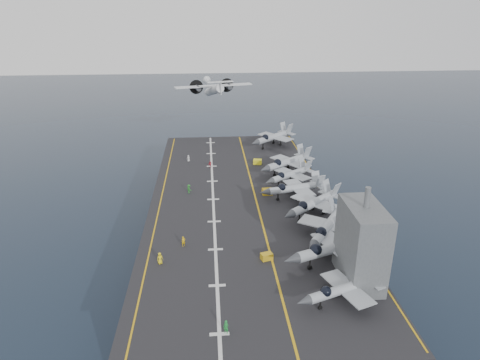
{
  "coord_description": "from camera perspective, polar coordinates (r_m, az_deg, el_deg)",
  "views": [
    {
      "loc": [
        -6.68,
        -82.09,
        48.58
      ],
      "look_at": [
        0.0,
        4.0,
        13.0
      ],
      "focal_mm": 32.0,
      "sensor_mm": 36.0,
      "label": 1
    }
  ],
  "objects": [
    {
      "name": "crew_4",
      "position": [
        107.96,
        -3.98,
        2.12
      ],
      "size": [
        1.19,
        0.95,
        1.73
      ],
      "primitive_type": "imported",
      "color": "red",
      "rests_on": "flight_deck"
    },
    {
      "name": "transport_plane",
      "position": [
        134.41,
        -3.5,
        11.84
      ],
      "size": [
        27.16,
        21.56,
        5.67
      ],
      "primitive_type": null,
      "color": "white"
    },
    {
      "name": "foul_line",
      "position": [
        91.05,
        2.08,
        -2.4
      ],
      "size": [
        0.35,
        90.0,
        0.02
      ],
      "primitive_type": "cube",
      "color": "gold",
      "rests_on": "flight_deck"
    },
    {
      "name": "fighter_jet_0",
      "position": [
        61.84,
        13.59,
        -13.86
      ],
      "size": [
        15.19,
        12.64,
        4.51
      ],
      "primitive_type": null,
      "color": "#90999F",
      "rests_on": "flight_deck"
    },
    {
      "name": "fighter_jet_5",
      "position": [
        98.09,
        6.74,
        0.81
      ],
      "size": [
        16.33,
        15.28,
        4.72
      ],
      "primitive_type": null,
      "color": "#9DA4AC",
      "rests_on": "flight_deck"
    },
    {
      "name": "deck_edge_port",
      "position": [
        91.12,
        -10.53,
        -2.77
      ],
      "size": [
        0.25,
        90.0,
        0.02
      ],
      "primitive_type": "cube",
      "color": "gold",
      "rests_on": "flight_deck"
    },
    {
      "name": "crew_3",
      "position": [
        93.71,
        -6.82,
        -1.17
      ],
      "size": [
        1.35,
        1.38,
        1.94
      ],
      "primitive_type": "imported",
      "color": "#217B24",
      "rests_on": "flight_deck"
    },
    {
      "name": "tow_cart_c",
      "position": [
        110.16,
        2.35,
        2.45
      ],
      "size": [
        2.36,
        1.81,
        1.26
      ],
      "primitive_type": null,
      "color": "yellow",
      "rests_on": "flight_deck"
    },
    {
      "name": "deck_edge_stbd",
      "position": [
        93.97,
        11.52,
        -2.05
      ],
      "size": [
        0.25,
        90.0,
        0.02
      ],
      "primitive_type": "cube",
      "color": "gold",
      "rests_on": "flight_deck"
    },
    {
      "name": "crew_6",
      "position": [
        56.31,
        -1.87,
        -19.01
      ],
      "size": [
        1.36,
        1.27,
        1.89
      ],
      "primitive_type": "imported",
      "color": "#1C8A34",
      "rests_on": "flight_deck"
    },
    {
      "name": "fighter_jet_2",
      "position": [
        75.78,
        11.61,
        -5.99
      ],
      "size": [
        17.49,
        18.99,
        5.49
      ],
      "primitive_type": null,
      "color": "#97A1A7",
      "rests_on": "flight_deck"
    },
    {
      "name": "ground",
      "position": [
        95.63,
        0.19,
        -8.14
      ],
      "size": [
        500.0,
        500.0,
        0.0
      ],
      "primitive_type": "plane",
      "color": "#142135",
      "rests_on": "ground"
    },
    {
      "name": "crew_1",
      "position": [
        73.88,
        -7.55,
        -8.12
      ],
      "size": [
        1.31,
        1.17,
        1.83
      ],
      "primitive_type": "imported",
      "color": "gold",
      "rests_on": "flight_deck"
    },
    {
      "name": "crew_0",
      "position": [
        69.88,
        -10.63,
        -10.21
      ],
      "size": [
        1.4,
        1.22,
        1.96
      ],
      "primitive_type": "imported",
      "color": "yellow",
      "rests_on": "flight_deck"
    },
    {
      "name": "crew_5",
      "position": [
        112.67,
        -6.88,
        2.88
      ],
      "size": [
        1.21,
        1.02,
        1.71
      ],
      "primitive_type": "imported",
      "color": "silver",
      "rests_on": "flight_deck"
    },
    {
      "name": "fighter_jet_3",
      "position": [
        84.0,
        9.82,
        -2.96
      ],
      "size": [
        18.51,
        17.8,
        5.37
      ],
      "primitive_type": null,
      "color": "#9CA4AB",
      "rests_on": "flight_deck"
    },
    {
      "name": "landing_centerline",
      "position": [
        90.53,
        -3.6,
        -2.58
      ],
      "size": [
        0.5,
        90.0,
        0.02
      ],
      "primitive_type": "cube",
      "color": "silver",
      "rests_on": "flight_deck"
    },
    {
      "name": "fighter_jet_4",
      "position": [
        90.76,
        7.43,
        -0.96
      ],
      "size": [
        16.29,
        12.83,
        4.99
      ],
      "primitive_type": null,
      "color": "#8D939B",
      "rests_on": "flight_deck"
    },
    {
      "name": "fighter_jet_8",
      "position": [
        124.39,
        4.48,
        5.81
      ],
      "size": [
        19.39,
        18.87,
        5.65
      ],
      "primitive_type": null,
      "color": "#9BA4AB",
      "rests_on": "flight_deck"
    },
    {
      "name": "tow_cart_b",
      "position": [
        92.65,
        3.66,
        -1.55
      ],
      "size": [
        2.29,
        1.6,
        1.31
      ],
      "primitive_type": null,
      "color": "gold",
      "rests_on": "flight_deck"
    },
    {
      "name": "hull",
      "position": [
        93.18,
        0.19,
        -5.49
      ],
      "size": [
        36.0,
        90.0,
        10.0
      ],
      "primitive_type": "cube",
      "color": "#56595E",
      "rests_on": "ground"
    },
    {
      "name": "tow_cart_a",
      "position": [
        70.08,
        3.57,
        -10.13
      ],
      "size": [
        2.11,
        1.69,
        1.1
      ],
      "primitive_type": null,
      "color": "gold",
      "rests_on": "flight_deck"
    },
    {
      "name": "island_superstructure",
      "position": [
        64.23,
        16.02,
        -7.1
      ],
      "size": [
        5.0,
        10.0,
        15.0
      ],
      "primitive_type": null,
      "color": "#56595E",
      "rests_on": "flight_deck"
    },
    {
      "name": "fighter_jet_1",
      "position": [
        69.65,
        12.54,
        -8.71
      ],
      "size": [
        19.05,
        15.85,
        5.65
      ],
      "primitive_type": null,
      "color": "gray",
      "rests_on": "flight_deck"
    },
    {
      "name": "fighter_jet_6",
      "position": [
        104.76,
        6.39,
        2.5
      ],
      "size": [
        19.25,
        18.08,
        5.57
      ],
      "primitive_type": null,
      "color": "gray",
      "rests_on": "flight_deck"
    },
    {
      "name": "flight_deck",
      "position": [
        90.87,
        0.2,
        -2.59
      ],
      "size": [
        38.0,
        92.0,
        0.4
      ],
      "primitive_type": "cube",
      "color": "black",
      "rests_on": "hull"
    }
  ]
}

